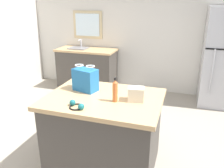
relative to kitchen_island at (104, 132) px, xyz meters
The scene contains 9 objects.
ground 0.49m from the kitchen_island, 27.51° to the left, with size 6.83×6.83×0.00m, color #9E9384.
back_wall 2.83m from the kitchen_island, 86.52° to the left, with size 5.69×0.13×2.53m.
kitchen_island is the anchor object (origin of this frame).
refrigerator 2.77m from the kitchen_island, 57.67° to the left, with size 0.71×0.67×1.80m.
sink_counter 2.66m from the kitchen_island, 118.12° to the left, with size 1.27×0.60×1.08m.
shopping_bag 0.64m from the kitchen_island, 154.57° to the left, with size 0.31×0.23×0.30m.
small_box 0.62m from the kitchen_island, ahead, with size 0.16×0.13×0.15m, color beige.
bottle 0.58m from the kitchen_island, 25.33° to the right, with size 0.05×0.05×0.26m.
ear_defenders 0.59m from the kitchen_island, 115.75° to the right, with size 0.20×0.20×0.06m.
Camera 1 is at (0.63, -2.30, 1.87)m, focal length 37.21 mm.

